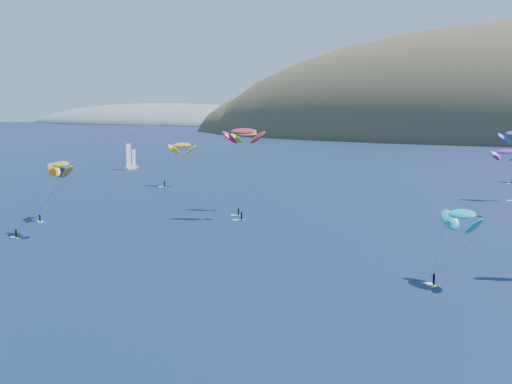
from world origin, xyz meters
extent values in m
ellipsoid|color=#3D3526|center=(-140.00, 590.00, -7.20)|extent=(340.00, 240.00, 120.00)
ellipsoid|color=slate|center=(-480.00, 760.00, -3.60)|extent=(400.00, 240.00, 60.00)
ellipsoid|color=slate|center=(-340.00, 720.00, -2.64)|extent=(240.00, 180.00, 44.00)
cube|color=silver|center=(-111.01, 187.90, 0.38)|extent=(2.90, 8.38, 0.99)
cylinder|color=silver|center=(-111.01, 188.45, 6.14)|extent=(0.15, 0.15, 11.51)
cube|color=#D6EA1A|center=(-62.82, 141.14, 0.05)|extent=(1.71, 0.69, 0.09)
cylinder|color=black|center=(-62.82, 141.14, 1.09)|extent=(0.39, 0.39, 1.77)
sphere|color=#8C6047|center=(-62.82, 141.14, 2.12)|extent=(0.30, 0.30, 0.30)
ellipsoid|color=#FFB00C|center=(-60.56, 148.51, 13.52)|extent=(9.95, 5.57, 5.28)
cube|color=#D6EA1A|center=(-41.04, 54.44, 0.04)|extent=(1.56, 0.96, 0.08)
cylinder|color=black|center=(-41.04, 54.44, 0.99)|extent=(0.35, 0.35, 1.61)
sphere|color=#8C6047|center=(-41.04, 54.44, 1.92)|extent=(0.27, 0.27, 0.27)
ellipsoid|color=gold|center=(-36.15, 62.75, 14.68)|extent=(9.74, 7.08, 4.94)
cube|color=#D6EA1A|center=(-13.97, 100.50, 0.04)|extent=(1.59, 0.79, 0.08)
cylinder|color=black|center=(-13.97, 100.50, 1.00)|extent=(0.36, 0.36, 1.64)
sphere|color=#8C6047|center=(-13.97, 100.50, 1.96)|extent=(0.27, 0.27, 0.27)
ellipsoid|color=#73B70B|center=(-17.76, 112.47, 19.49)|extent=(8.75, 5.56, 4.51)
cube|color=#D6EA1A|center=(44.02, 54.17, 0.04)|extent=(1.39, 1.38, 0.08)
cylinder|color=black|center=(44.02, 54.17, 1.00)|extent=(0.36, 0.36, 1.62)
sphere|color=#8C6047|center=(44.02, 54.17, 1.94)|extent=(0.27, 0.27, 0.27)
ellipsoid|color=#11A4A8|center=(47.06, 58.46, 10.63)|extent=(9.40, 9.39, 5.06)
ellipsoid|color=#6C2293|center=(43.53, 132.91, 15.50)|extent=(8.21, 5.94, 4.16)
cube|color=#D6EA1A|center=(-10.12, 94.75, 0.04)|extent=(1.66, 1.08, 0.09)
cylinder|color=black|center=(-10.12, 94.75, 1.06)|extent=(0.38, 0.38, 1.72)
sphere|color=#8C6047|center=(-10.12, 94.75, 2.06)|extent=(0.29, 0.29, 0.29)
ellipsoid|color=#B61435|center=(-12.07, 99.76, 20.69)|extent=(10.57, 7.95, 5.35)
cube|color=#D6EA1A|center=(-50.18, 70.93, 0.04)|extent=(1.38, 1.47, 0.09)
cylinder|color=black|center=(-50.18, 70.93, 1.03)|extent=(0.37, 0.37, 1.67)
sphere|color=#8C6047|center=(-50.18, 70.93, 2.00)|extent=(0.28, 0.28, 0.28)
ellipsoid|color=navy|center=(-49.81, 78.34, 12.57)|extent=(8.38, 8.73, 4.62)
cube|color=#D6EA1A|center=(37.48, 201.32, 0.04)|extent=(1.41, 0.59, 0.08)
cylinder|color=black|center=(37.48, 201.32, 0.90)|extent=(0.32, 0.32, 1.46)
sphere|color=#8C6047|center=(37.48, 201.32, 1.75)|extent=(0.25, 0.25, 0.25)
camera|label=1|loc=(66.89, -51.84, 27.63)|focal=50.00mm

